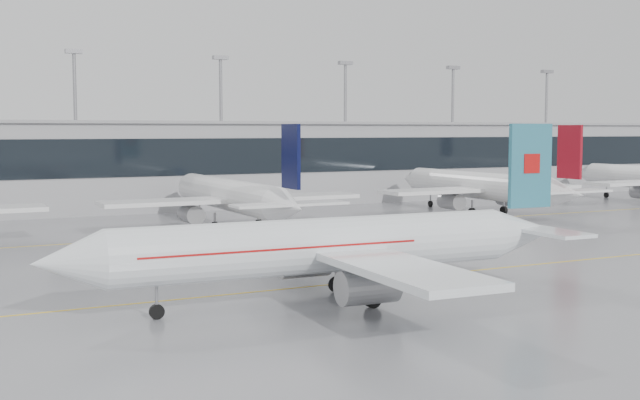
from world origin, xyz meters
name	(u,v)px	position (x,y,z in m)	size (l,w,h in m)	color
ground	(392,279)	(0.00, 0.00, 0.00)	(320.00, 320.00, 0.00)	gray
taxi_line_main	(392,278)	(0.00, 0.00, 0.01)	(120.00, 0.25, 0.01)	yellow
taxi_line_north	(245,233)	(0.00, 30.00, 0.01)	(120.00, 0.25, 0.01)	yellow
terminal	(163,166)	(0.00, 62.00, 6.00)	(180.00, 15.00, 12.00)	#949498
terminal_glass	(178,157)	(0.00, 54.45, 7.50)	(180.00, 0.20, 5.00)	black
terminal_roof	(162,123)	(0.00, 62.00, 12.20)	(182.00, 16.00, 0.40)	gray
light_masts	(151,115)	(0.00, 68.00, 13.34)	(156.40, 1.00, 22.60)	gray
air_canada_jet	(337,246)	(-7.47, -5.30, 3.68)	(36.80, 29.52, 11.60)	white
parked_jet_c	(233,196)	(0.00, 33.69, 3.71)	(29.64, 36.96, 11.72)	white
parked_jet_d	(483,187)	(35.00, 33.69, 3.71)	(29.64, 36.96, 11.72)	white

